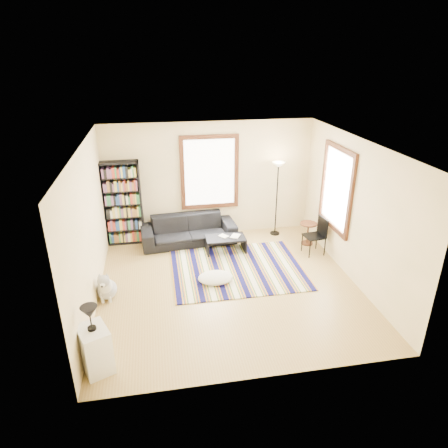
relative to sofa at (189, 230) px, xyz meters
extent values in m
cube|color=tan|center=(0.59, -2.05, -0.38)|extent=(5.00, 5.00, 0.10)
cube|color=white|center=(0.59, -2.05, 2.52)|extent=(5.00, 5.00, 0.10)
cube|color=#FFDEAB|center=(0.59, 0.50, 1.07)|extent=(5.00, 0.10, 2.80)
cube|color=#FFDEAB|center=(0.59, -4.60, 1.07)|extent=(5.00, 0.10, 2.80)
cube|color=#FFDEAB|center=(-1.96, -2.05, 1.07)|extent=(0.10, 5.00, 2.80)
cube|color=#FFDEAB|center=(3.14, -2.05, 1.07)|extent=(0.10, 5.00, 2.80)
cube|color=white|center=(0.59, 0.42, 1.27)|extent=(1.20, 0.06, 1.60)
cube|color=white|center=(3.06, -1.25, 1.27)|extent=(0.06, 1.20, 1.60)
cube|color=#0D0C3D|center=(0.88, -1.48, -0.32)|extent=(2.76, 2.21, 0.02)
imported|color=black|center=(0.00, 0.00, 0.00)|extent=(1.05, 2.30, 0.65)
cube|color=black|center=(-1.50, 0.27, 0.67)|extent=(0.90, 0.30, 2.00)
cube|color=black|center=(0.79, -0.63, -0.15)|extent=(0.98, 0.68, 0.36)
imported|color=beige|center=(0.69, -0.63, 0.04)|extent=(0.26, 0.25, 0.02)
imported|color=beige|center=(0.94, -0.58, 0.04)|extent=(0.28, 0.31, 0.02)
ellipsoid|color=beige|center=(0.35, -1.89, -0.24)|extent=(0.85, 0.76, 0.18)
cylinder|color=#4D2D13|center=(2.79, -0.59, -0.06)|extent=(0.44, 0.44, 0.54)
cube|color=black|center=(2.74, -1.07, 0.10)|extent=(0.47, 0.46, 0.86)
cube|color=white|center=(-1.71, -3.95, 0.02)|extent=(0.55, 0.61, 0.70)
camera|label=1|loc=(-0.69, -8.72, 3.95)|focal=32.00mm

